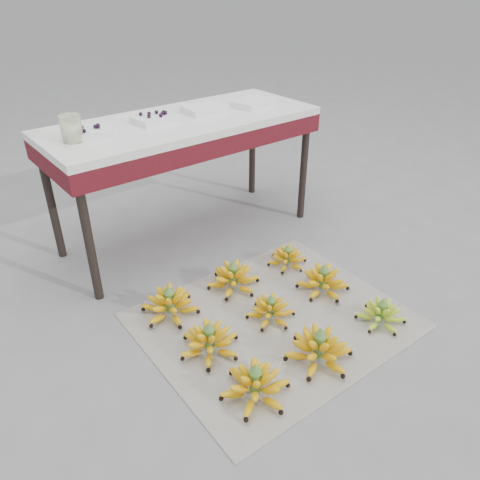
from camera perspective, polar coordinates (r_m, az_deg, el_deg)
ground at (r=2.41m, az=4.47°, el=-9.69°), size 60.00×60.00×0.00m
newspaper_mat at (r=2.40m, az=4.12°, el=-9.72°), size 1.28×1.08×0.01m
bunch_front_left at (r=2.00m, az=1.86°, el=-17.24°), size 0.39×0.39×0.18m
bunch_front_center at (r=2.17m, az=9.60°, el=-12.97°), size 0.31×0.31×0.19m
bunch_front_right at (r=2.45m, az=16.81°, el=-8.66°), size 0.26×0.26×0.15m
bunch_mid_left at (r=2.19m, az=-3.73°, el=-12.23°), size 0.36×0.36×0.17m
bunch_mid_center at (r=2.37m, az=3.76°, el=-8.55°), size 0.29×0.29×0.15m
bunch_mid_right at (r=2.59m, az=10.07°, el=-4.99°), size 0.33×0.33×0.17m
bunch_back_left at (r=2.42m, az=-8.53°, el=-7.76°), size 0.34×0.34×0.18m
bunch_back_center at (r=2.58m, az=-0.81°, el=-4.69°), size 0.37×0.37×0.17m
bunch_back_right at (r=2.78m, az=5.76°, el=-2.22°), size 0.30×0.30×0.14m
vendor_table at (r=2.86m, az=-6.88°, el=12.80°), size 1.63×0.65×0.78m
tray_far_left at (r=2.60m, az=-18.09°, el=12.31°), size 0.25×0.21×0.06m
tray_left at (r=2.77m, az=-10.33°, el=14.36°), size 0.24×0.18×0.06m
tray_right at (r=2.94m, az=-4.32°, el=15.64°), size 0.25×0.18×0.04m
tray_far_right at (r=3.07m, az=1.45°, el=16.39°), size 0.29×0.23×0.04m
glass_jar at (r=2.54m, az=-19.86°, el=12.68°), size 0.12×0.12×0.13m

